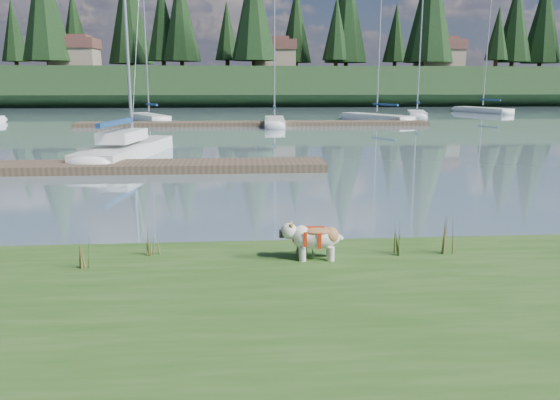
{
  "coord_description": "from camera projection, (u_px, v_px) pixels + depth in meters",
  "views": [
    {
      "loc": [
        0.91,
        -10.94,
        3.13
      ],
      "look_at": [
        1.68,
        -0.5,
        0.87
      ],
      "focal_mm": 35.0,
      "sensor_mm": 36.0,
      "label": 1
    }
  ],
  "objects": [
    {
      "name": "sailboat_main",
      "position": [
        132.0,
        146.0,
        24.0
      ],
      "size": [
        3.08,
        9.03,
        12.75
      ],
      "rotation": [
        0.0,
        0.0,
        1.42
      ],
      "color": "white",
      "rests_on": "ground"
    },
    {
      "name": "sailboat_bg_4",
      "position": [
        416.0,
        114.0,
        50.72
      ],
      "size": [
        3.32,
        7.52,
        10.97
      ],
      "rotation": [
        0.0,
        0.0,
        1.31
      ],
      "color": "white",
      "rests_on": "ground"
    },
    {
      "name": "conifer_3",
      "position": [
        162.0,
        22.0,
        78.27
      ],
      "size": [
        4.84,
        4.84,
        12.25
      ],
      "color": "#382619",
      "rests_on": "ridge"
    },
    {
      "name": "conifer_7",
      "position": [
        515.0,
        20.0,
        80.93
      ],
      "size": [
        5.28,
        5.28,
        13.2
      ],
      "color": "#382619",
      "rests_on": "ridge"
    },
    {
      "name": "sailboat_bg_1",
      "position": [
        147.0,
        117.0,
        46.08
      ],
      "size": [
        4.73,
        7.71,
        11.67
      ],
      "rotation": [
        0.0,
        0.0,
        2.01
      ],
      "color": "white",
      "rests_on": "ground"
    },
    {
      "name": "conifer_6",
      "position": [
        431.0,
        4.0,
        76.62
      ],
      "size": [
        7.04,
        7.04,
        17.0
      ],
      "color": "#382619",
      "rests_on": "ridge"
    },
    {
      "name": "bank",
      "position": [
        151.0,
        389.0,
        5.37
      ],
      "size": [
        60.0,
        9.0,
        0.35
      ],
      "primitive_type": "cube",
      "color": "#30521E",
      "rests_on": "ground"
    },
    {
      "name": "sailboat_bg_3",
      "position": [
        371.0,
        117.0,
        45.99
      ],
      "size": [
        5.22,
        8.13,
        12.16
      ],
      "rotation": [
        0.0,
        0.0,
        2.04
      ],
      "color": "white",
      "rests_on": "ground"
    },
    {
      "name": "weed_5",
      "position": [
        449.0,
        237.0,
        8.96
      ],
      "size": [
        0.17,
        0.14,
        0.7
      ],
      "color": "#475B23",
      "rests_on": "bank"
    },
    {
      "name": "conifer_5",
      "position": [
        336.0,
        28.0,
        78.3
      ],
      "size": [
        3.96,
        3.96,
        10.35
      ],
      "color": "#382619",
      "rests_on": "ridge"
    },
    {
      "name": "conifer_4",
      "position": [
        254.0,
        7.0,
        73.07
      ],
      "size": [
        6.16,
        6.16,
        15.1
      ],
      "color": "#382619",
      "rests_on": "ridge"
    },
    {
      "name": "bulldog",
      "position": [
        315.0,
        236.0,
        8.72
      ],
      "size": [
        0.99,
        0.45,
        0.6
      ],
      "rotation": [
        0.0,
        0.0,
        3.09
      ],
      "color": "silver",
      "rests_on": "bank"
    },
    {
      "name": "weed_1",
      "position": [
        307.0,
        248.0,
        8.75
      ],
      "size": [
        0.17,
        0.14,
        0.44
      ],
      "color": "#475B23",
      "rests_on": "bank"
    },
    {
      "name": "weed_2",
      "position": [
        395.0,
        240.0,
        8.98
      ],
      "size": [
        0.17,
        0.14,
        0.57
      ],
      "color": "#475B23",
      "rests_on": "bank"
    },
    {
      "name": "dock_far",
      "position": [
        254.0,
        124.0,
        40.62
      ],
      "size": [
        26.0,
        2.2,
        0.3
      ],
      "primitive_type": "cube",
      "color": "#4C3D2C",
      "rests_on": "ground"
    },
    {
      "name": "mud_lip",
      "position": [
        190.0,
        259.0,
        9.68
      ],
      "size": [
        60.0,
        0.5,
        0.14
      ],
      "primitive_type": "cube",
      "color": "#33281C",
      "rests_on": "ground"
    },
    {
      "name": "house_2",
      "position": [
        439.0,
        53.0,
        79.14
      ],
      "size": [
        6.3,
        5.3,
        4.65
      ],
      "color": "gray",
      "rests_on": "ridge"
    },
    {
      "name": "house_0",
      "position": [
        75.0,
        52.0,
        76.39
      ],
      "size": [
        6.3,
        5.3,
        4.65
      ],
      "color": "gray",
      "rests_on": "ridge"
    },
    {
      "name": "dock_near",
      "position": [
        104.0,
        167.0,
        19.71
      ],
      "size": [
        16.0,
        2.0,
        0.3
      ],
      "primitive_type": "cube",
      "color": "#4C3D2C",
      "rests_on": "ground"
    },
    {
      "name": "weed_0",
      "position": [
        152.0,
        243.0,
        8.92
      ],
      "size": [
        0.17,
        0.14,
        0.51
      ],
      "color": "#475B23",
      "rests_on": "bank"
    },
    {
      "name": "house_1",
      "position": [
        274.0,
        53.0,
        79.37
      ],
      "size": [
        6.3,
        5.3,
        4.65
      ],
      "color": "gray",
      "rests_on": "ridge"
    },
    {
      "name": "conifer_2",
      "position": [
        44.0,
        3.0,
        72.91
      ],
      "size": [
        6.6,
        6.6,
        16.05
      ],
      "color": "#382619",
      "rests_on": "ridge"
    },
    {
      "name": "ridge",
      "position": [
        233.0,
        87.0,
        81.9
      ],
      "size": [
        200.0,
        20.0,
        5.0
      ],
      "primitive_type": "cube",
      "color": "black",
      "rests_on": "ground"
    },
    {
      "name": "weed_3",
      "position": [
        86.0,
        253.0,
        8.35
      ],
      "size": [
        0.17,
        0.14,
        0.52
      ],
      "color": "#475B23",
      "rests_on": "bank"
    },
    {
      "name": "sailboat_bg_5",
      "position": [
        478.0,
        110.0,
        58.51
      ],
      "size": [
        4.13,
        8.26,
        11.66
      ],
      "rotation": [
        0.0,
        0.0,
        1.9
      ],
      "color": "white",
      "rests_on": "ground"
    },
    {
      "name": "weed_4",
      "position": [
        298.0,
        246.0,
        8.94
      ],
      "size": [
        0.17,
        0.14,
        0.37
      ],
      "color": "#475B23",
      "rests_on": "bank"
    },
    {
      "name": "sailboat_bg_2",
      "position": [
        274.0,
        121.0,
        41.06
      ],
      "size": [
        1.73,
        7.08,
        10.65
      ],
      "rotation": [
        0.0,
        0.0,
        1.52
      ],
      "color": "white",
      "rests_on": "ground"
    },
    {
      "name": "ground",
      "position": [
        227.0,
        126.0,
        40.51
      ],
      "size": [
        200.0,
        200.0,
        0.0
      ],
      "primitive_type": "plane",
      "color": "#77929F",
      "rests_on": "ground"
    }
  ]
}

